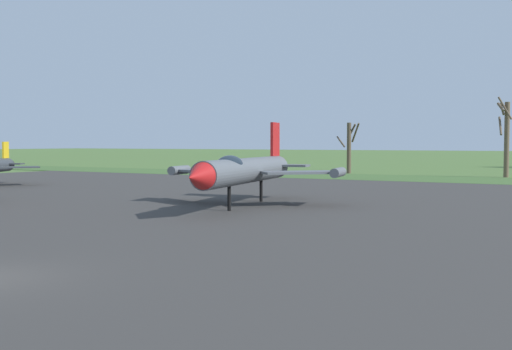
{
  "coord_description": "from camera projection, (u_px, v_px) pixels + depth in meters",
  "views": [
    {
      "loc": [
        15.41,
        -11.52,
        3.86
      ],
      "look_at": [
        -3.27,
        21.42,
        1.93
      ],
      "focal_mm": 44.73,
      "sensor_mm": 36.0,
      "label": 1
    }
  ],
  "objects": [
    {
      "name": "bare_tree_left_of_center",
      "position": [
        506.0,
        135.0,
        70.58
      ],
      "size": [
        1.85,
        1.74,
        8.94
      ],
      "color": "brown",
      "rests_on": "ground"
    },
    {
      "name": "bare_tree_far_left",
      "position": [
        349.0,
        146.0,
        79.73
      ],
      "size": [
        3.08,
        3.08,
        6.35
      ],
      "color": "brown",
      "rests_on": "ground"
    },
    {
      "name": "asphalt_apron",
      "position": [
        284.0,
        214.0,
        34.0
      ],
      "size": [
        103.13,
        62.18,
        0.05
      ],
      "primitive_type": "cube",
      "color": "#383533",
      "rests_on": "ground"
    },
    {
      "name": "jet_fighter_front_left",
      "position": [
        245.0,
        170.0,
        37.99
      ],
      "size": [
        11.31,
        15.56,
        5.24
      ],
      "color": "#565B60",
      "rests_on": "ground"
    },
    {
      "name": "grass_verge_strip",
      "position": [
        446.0,
        179.0,
        66.22
      ],
      "size": [
        163.13,
        12.0,
        0.06
      ],
      "primitive_type": "cube",
      "color": "#40602D",
      "rests_on": "ground"
    }
  ]
}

